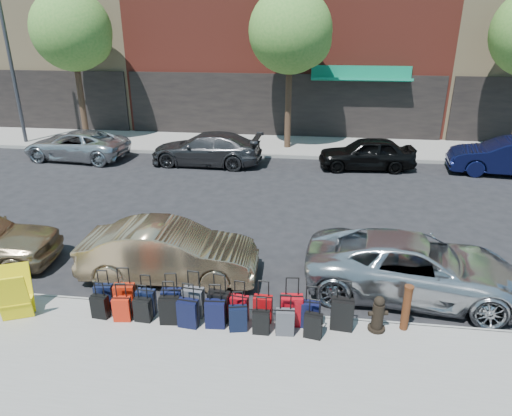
# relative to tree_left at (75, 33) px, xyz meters

# --- Properties ---
(ground) EXTENTS (120.00, 120.00, 0.00)m
(ground) POSITION_rel_tree_left_xyz_m (9.86, -9.50, -5.41)
(ground) COLOR black
(ground) RESTS_ON ground
(sidewalk_near) EXTENTS (60.00, 4.00, 0.15)m
(sidewalk_near) POSITION_rel_tree_left_xyz_m (9.86, -16.00, -5.34)
(sidewalk_near) COLOR gray
(sidewalk_near) RESTS_ON ground
(sidewalk_far) EXTENTS (60.00, 4.00, 0.15)m
(sidewalk_far) POSITION_rel_tree_left_xyz_m (9.86, 0.50, -5.34)
(sidewalk_far) COLOR gray
(sidewalk_far) RESTS_ON ground
(curb_near) EXTENTS (60.00, 0.08, 0.15)m
(curb_near) POSITION_rel_tree_left_xyz_m (9.86, -13.98, -5.34)
(curb_near) COLOR gray
(curb_near) RESTS_ON ground
(curb_far) EXTENTS (60.00, 0.08, 0.15)m
(curb_far) POSITION_rel_tree_left_xyz_m (9.86, -1.52, -5.34)
(curb_far) COLOR gray
(curb_far) RESTS_ON ground
(tree_left) EXTENTS (3.80, 3.80, 7.27)m
(tree_left) POSITION_rel_tree_left_xyz_m (0.00, 0.00, 0.00)
(tree_left) COLOR black
(tree_left) RESTS_ON sidewalk_far
(tree_center) EXTENTS (3.80, 3.80, 7.27)m
(tree_center) POSITION_rel_tree_left_xyz_m (10.50, 0.00, 0.00)
(tree_center) COLOR black
(tree_center) RESTS_ON sidewalk_far
(streetlight) EXTENTS (2.59, 0.18, 8.00)m
(streetlight) POSITION_rel_tree_left_xyz_m (-2.94, -0.70, -0.75)
(streetlight) COLOR #333338
(streetlight) RESTS_ON sidewalk_far
(suitcase_front_0) EXTENTS (0.39, 0.24, 0.90)m
(suitcase_front_0) POSITION_rel_tree_left_xyz_m (7.37, -14.25, -4.98)
(suitcase_front_0) COLOR black
(suitcase_front_0) RESTS_ON sidewalk_near
(suitcase_front_1) EXTENTS (0.45, 0.29, 1.02)m
(suitcase_front_1) POSITION_rel_tree_left_xyz_m (7.86, -14.30, -4.94)
(suitcase_front_1) COLOR #981B09
(suitcase_front_1) RESTS_ON sidewalk_near
(suitcase_front_2) EXTENTS (0.39, 0.22, 0.92)m
(suitcase_front_2) POSITION_rel_tree_left_xyz_m (8.35, -14.34, -4.97)
(suitcase_front_2) COLOR black
(suitcase_front_2) RESTS_ON sidewalk_near
(suitcase_front_3) EXTENTS (0.44, 0.28, 0.99)m
(suitcase_front_3) POSITION_rel_tree_left_xyz_m (8.90, -14.33, -4.95)
(suitcase_front_3) COLOR black
(suitcase_front_3) RESTS_ON sidewalk_near
(suitcase_front_4) EXTENTS (0.45, 0.27, 1.04)m
(suitcase_front_4) POSITION_rel_tree_left_xyz_m (9.35, -14.27, -4.94)
(suitcase_front_4) COLOR #424247
(suitcase_front_4) RESTS_ON sidewalk_near
(suitcase_front_5) EXTENTS (0.46, 0.30, 1.05)m
(suitcase_front_5) POSITION_rel_tree_left_xyz_m (9.91, -14.35, -4.93)
(suitcase_front_5) COLOR black
(suitcase_front_5) RESTS_ON sidewalk_near
(suitcase_front_6) EXTENTS (0.40, 0.26, 0.91)m
(suitcase_front_6) POSITION_rel_tree_left_xyz_m (10.33, -14.31, -4.98)
(suitcase_front_6) COLOR maroon
(suitcase_front_6) RESTS_ON sidewalk_near
(suitcase_front_7) EXTENTS (0.39, 0.23, 0.92)m
(suitcase_front_7) POSITION_rel_tree_left_xyz_m (10.82, -14.27, -4.97)
(suitcase_front_7) COLOR maroon
(suitcase_front_7) RESTS_ON sidewalk_near
(suitcase_front_8) EXTENTS (0.46, 0.28, 1.07)m
(suitcase_front_8) POSITION_rel_tree_left_xyz_m (11.41, -14.31, -4.93)
(suitcase_front_8) COLOR #A00A13
(suitcase_front_8) RESTS_ON sidewalk_near
(suitcase_front_9) EXTENTS (0.39, 0.22, 0.91)m
(suitcase_front_9) POSITION_rel_tree_left_xyz_m (11.80, -14.33, -4.98)
(suitcase_front_9) COLOR black
(suitcase_front_9) RESTS_ON sidewalk_near
(suitcase_front_10) EXTENTS (0.47, 0.28, 1.07)m
(suitcase_front_10) POSITION_rel_tree_left_xyz_m (12.42, -14.31, -4.93)
(suitcase_front_10) COLOR black
(suitcase_front_10) RESTS_ON sidewalk_near
(suitcase_back_0) EXTENTS (0.36, 0.23, 0.81)m
(suitcase_back_0) POSITION_rel_tree_left_xyz_m (7.43, -14.58, -5.01)
(suitcase_back_0) COLOR black
(suitcase_back_0) RESTS_ON sidewalk_near
(suitcase_back_1) EXTENTS (0.38, 0.24, 0.85)m
(suitcase_back_1) POSITION_rel_tree_left_xyz_m (7.92, -14.62, -5.00)
(suitcase_back_1) COLOR #B51E0B
(suitcase_back_1) RESTS_ON sidewalk_near
(suitcase_back_2) EXTENTS (0.36, 0.22, 0.82)m
(suitcase_back_2) POSITION_rel_tree_left_xyz_m (8.36, -14.58, -5.01)
(suitcase_back_2) COLOR black
(suitcase_back_2) RESTS_ON sidewalk_near
(suitcase_back_3) EXTENTS (0.42, 0.27, 0.95)m
(suitcase_back_3) POSITION_rel_tree_left_xyz_m (8.93, -14.58, -4.97)
(suitcase_back_3) COLOR black
(suitcase_back_3) RESTS_ON sidewalk_near
(suitcase_back_4) EXTENTS (0.43, 0.27, 0.96)m
(suitcase_back_4) POSITION_rel_tree_left_xyz_m (9.33, -14.63, -4.96)
(suitcase_back_4) COLOR black
(suitcase_back_4) RESTS_ON sidewalk_near
(suitcase_back_5) EXTENTS (0.41, 0.26, 0.95)m
(suitcase_back_5) POSITION_rel_tree_left_xyz_m (9.88, -14.58, -4.96)
(suitcase_back_5) COLOR black
(suitcase_back_5) RESTS_ON sidewalk_near
(suitcase_back_6) EXTENTS (0.40, 0.28, 0.86)m
(suitcase_back_6) POSITION_rel_tree_left_xyz_m (10.36, -14.63, -4.99)
(suitcase_back_6) COLOR black
(suitcase_back_6) RESTS_ON sidewalk_near
(suitcase_back_7) EXTENTS (0.33, 0.20, 0.80)m
(suitcase_back_7) POSITION_rel_tree_left_xyz_m (10.83, -14.67, -5.01)
(suitcase_back_7) COLOR black
(suitcase_back_7) RESTS_ON sidewalk_near
(suitcase_back_8) EXTENTS (0.38, 0.23, 0.87)m
(suitcase_back_8) POSITION_rel_tree_left_xyz_m (11.30, -14.63, -4.99)
(suitcase_back_8) COLOR #3D3E43
(suitcase_back_8) RESTS_ON sidewalk_near
(suitcase_back_9) EXTENTS (0.38, 0.26, 0.83)m
(suitcase_back_9) POSITION_rel_tree_left_xyz_m (11.85, -14.66, -5.00)
(suitcase_back_9) COLOR black
(suitcase_back_9) RESTS_ON sidewalk_near
(fire_hydrant) EXTENTS (0.40, 0.35, 0.78)m
(fire_hydrant) POSITION_rel_tree_left_xyz_m (13.13, -14.26, -4.90)
(fire_hydrant) COLOR black
(fire_hydrant) RESTS_ON sidewalk_near
(bollard) EXTENTS (0.18, 0.18, 1.00)m
(bollard) POSITION_rel_tree_left_xyz_m (13.68, -14.16, -4.75)
(bollard) COLOR #38190C
(bollard) RESTS_ON sidewalk_near
(display_rack) EXTENTS (0.83, 0.86, 1.10)m
(display_rack) POSITION_rel_tree_left_xyz_m (5.71, -14.79, -4.72)
(display_rack) COLOR yellow
(display_rack) RESTS_ON sidewalk_near
(car_near_1) EXTENTS (4.36, 1.71, 1.42)m
(car_near_1) POSITION_rel_tree_left_xyz_m (8.32, -12.60, -4.70)
(car_near_1) COLOR tan
(car_near_1) RESTS_ON ground
(car_near_2) EXTENTS (5.20, 2.83, 1.38)m
(car_near_2) POSITION_rel_tree_left_xyz_m (14.13, -12.53, -4.72)
(car_near_2) COLOR silver
(car_near_2) RESTS_ON ground
(car_far_0) EXTENTS (4.90, 2.57, 1.32)m
(car_far_0) POSITION_rel_tree_left_xyz_m (0.84, -2.89, -4.75)
(car_far_0) COLOR silver
(car_far_0) RESTS_ON ground
(car_far_1) EXTENTS (4.96, 2.16, 1.42)m
(car_far_1) POSITION_rel_tree_left_xyz_m (6.98, -2.96, -4.70)
(car_far_1) COLOR #353538
(car_far_1) RESTS_ON ground
(car_far_2) EXTENTS (4.16, 1.95, 1.38)m
(car_far_2) POSITION_rel_tree_left_xyz_m (13.93, -2.72, -4.72)
(car_far_2) COLOR black
(car_far_2) RESTS_ON ground
(car_far_3) EXTENTS (4.82, 2.15, 1.54)m
(car_far_3) POSITION_rel_tree_left_xyz_m (19.67, -2.77, -4.64)
(car_far_3) COLOR #0C1136
(car_far_3) RESTS_ON ground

